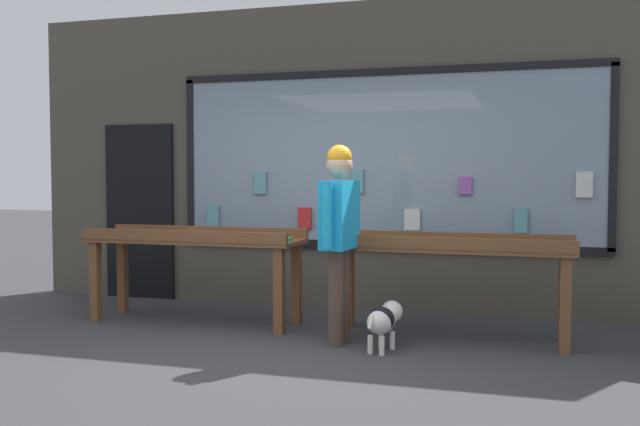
{
  "coord_description": "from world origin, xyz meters",
  "views": [
    {
      "loc": [
        2.02,
        -5.35,
        1.49
      ],
      "look_at": [
        0.11,
        0.93,
        1.14
      ],
      "focal_mm": 40.0,
      "sensor_mm": 36.0,
      "label": 1
    }
  ],
  "objects_px": {
    "display_table_right": "(448,256)",
    "person_browsing": "(339,227)",
    "small_dog": "(383,319)",
    "display_table_left": "(195,248)"
  },
  "relations": [
    {
      "from": "display_table_right",
      "to": "person_browsing",
      "type": "distance_m",
      "value": 1.05
    },
    {
      "from": "display_table_right",
      "to": "person_browsing",
      "type": "height_order",
      "value": "person_browsing"
    },
    {
      "from": "person_browsing",
      "to": "small_dog",
      "type": "height_order",
      "value": "person_browsing"
    },
    {
      "from": "display_table_right",
      "to": "person_browsing",
      "type": "xyz_separation_m",
      "value": [
        -0.89,
        -0.47,
        0.28
      ]
    },
    {
      "from": "display_table_left",
      "to": "small_dog",
      "type": "height_order",
      "value": "display_table_left"
    },
    {
      "from": "display_table_right",
      "to": "small_dog",
      "type": "bearing_deg",
      "value": -128.35
    },
    {
      "from": "display_table_right",
      "to": "display_table_left",
      "type": "bearing_deg",
      "value": -179.99
    },
    {
      "from": "display_table_left",
      "to": "small_dog",
      "type": "relative_size",
      "value": 3.75
    },
    {
      "from": "display_table_left",
      "to": "display_table_right",
      "type": "xyz_separation_m",
      "value": [
        2.53,
        0.0,
        -0.0
      ]
    },
    {
      "from": "display_table_left",
      "to": "person_browsing",
      "type": "distance_m",
      "value": 1.73
    }
  ]
}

